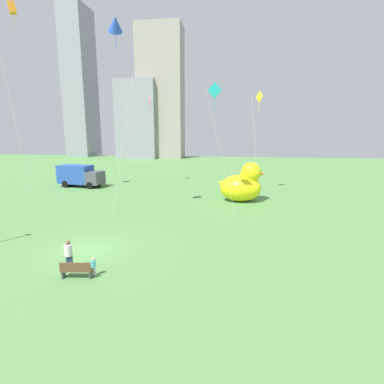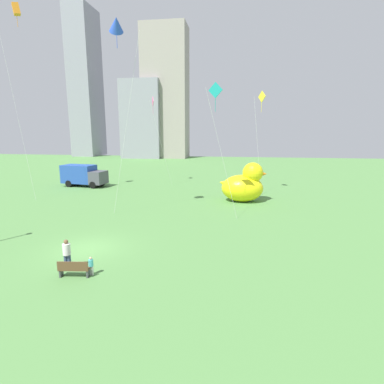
% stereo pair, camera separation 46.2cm
% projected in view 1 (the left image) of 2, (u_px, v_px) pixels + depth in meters
% --- Properties ---
extents(ground_plane, '(140.00, 140.00, 0.00)m').
position_uv_depth(ground_plane, '(89.00, 250.00, 19.57)').
color(ground_plane, '#548A47').
extents(park_bench, '(1.61, 0.63, 0.90)m').
position_uv_depth(park_bench, '(76.00, 270.00, 15.71)').
color(park_bench, brown).
rests_on(park_bench, ground).
extents(person_adult, '(0.41, 0.41, 1.68)m').
position_uv_depth(person_adult, '(69.00, 254.00, 16.56)').
color(person_adult, '#38476B').
rests_on(person_adult, ground).
extents(person_child, '(0.24, 0.24, 0.99)m').
position_uv_depth(person_child, '(94.00, 266.00, 15.97)').
color(person_child, silver).
rests_on(person_child, ground).
extents(giant_inflatable_duck, '(5.01, 3.22, 4.16)m').
position_uv_depth(giant_inflatable_duck, '(242.00, 185.00, 32.53)').
color(giant_inflatable_duck, yellow).
rests_on(giant_inflatable_duck, ground).
extents(box_truck, '(6.16, 3.08, 2.85)m').
position_uv_depth(box_truck, '(80.00, 176.00, 40.96)').
color(box_truck, '#264CA5').
rests_on(box_truck, ground).
extents(city_skyline, '(33.03, 13.57, 40.27)m').
position_uv_depth(city_skyline, '(128.00, 98.00, 83.99)').
color(city_skyline, gray).
rests_on(city_skyline, ground).
extents(kite_yellow, '(1.27, 1.44, 11.75)m').
position_uv_depth(kite_yellow, '(259.00, 101.00, 34.76)').
color(kite_yellow, silver).
rests_on(kite_yellow, ground).
extents(kite_orange, '(2.76, 2.04, 20.17)m').
position_uv_depth(kite_orange, '(12.00, 10.00, 31.10)').
color(kite_orange, silver).
rests_on(kite_orange, ground).
extents(kite_blue, '(2.91, 2.46, 16.15)m').
position_uv_depth(kite_blue, '(115.00, 25.00, 23.48)').
color(kite_blue, silver).
rests_on(kite_blue, ground).
extents(kite_teal, '(2.67, 2.30, 11.27)m').
position_uv_depth(kite_teal, '(215.00, 96.00, 25.13)').
color(kite_teal, silver).
rests_on(kite_teal, ground).
extents(kite_pink, '(2.69, 3.02, 11.75)m').
position_uv_depth(kite_pink, '(151.00, 105.00, 40.54)').
color(kite_pink, silver).
rests_on(kite_pink, ground).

